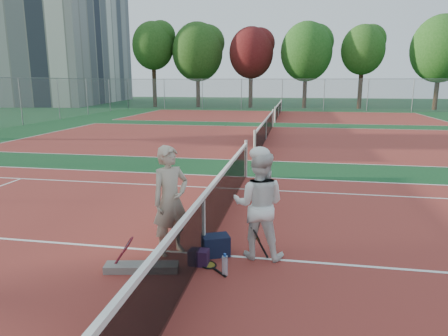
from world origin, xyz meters
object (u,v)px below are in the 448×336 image
at_px(apartment_block, 70,44).
at_px(sports_bag_navy, 216,245).
at_px(player_a, 170,201).
at_px(sports_bag_purple, 199,257).
at_px(net_main, 204,225).
at_px(water_bottle, 225,266).
at_px(racket_red, 128,254).
at_px(racket_black_held, 255,244).
at_px(racket_spare, 208,265).
at_px(player_b, 259,205).

xyz_separation_m(apartment_block, sports_bag_navy, (28.20, -43.99, -7.33)).
height_order(apartment_block, player_a, apartment_block).
bearing_deg(sports_bag_purple, sports_bag_navy, 63.99).
relative_size(net_main, sports_bag_navy, 25.67).
xyz_separation_m(net_main, water_bottle, (0.46, -0.65, -0.36)).
relative_size(sports_bag_navy, sports_bag_purple, 1.42).
height_order(apartment_block, sports_bag_navy, apartment_block).
distance_m(apartment_block, racket_red, 52.76).
bearing_deg(racket_red, sports_bag_purple, 4.79).
relative_size(sports_bag_purple, water_bottle, 1.00).
relative_size(net_main, player_a, 6.14).
bearing_deg(sports_bag_purple, racket_black_held, 21.57).
relative_size(racket_red, racket_spare, 0.86).
distance_m(net_main, player_b, 0.95).
xyz_separation_m(apartment_block, racket_black_held, (28.84, -44.05, -7.23)).
bearing_deg(player_b, racket_spare, 37.11).
relative_size(racket_red, racket_black_held, 0.95).
bearing_deg(racket_spare, player_a, 16.84).
bearing_deg(player_a, racket_black_held, -51.09).
xyz_separation_m(player_a, water_bottle, (1.00, -0.64, -0.74)).
bearing_deg(water_bottle, racket_spare, 139.31).
bearing_deg(water_bottle, sports_bag_purple, 149.29).
xyz_separation_m(player_b, sports_bag_navy, (-0.68, -0.09, -0.70)).
relative_size(net_main, water_bottle, 36.60).
bearing_deg(racket_spare, racket_red, 62.08).
xyz_separation_m(sports_bag_navy, sports_bag_purple, (-0.19, -0.39, -0.05)).
xyz_separation_m(racket_spare, water_bottle, (0.30, -0.26, 0.14)).
bearing_deg(player_b, net_main, 9.32).
xyz_separation_m(racket_red, sports_bag_purple, (0.99, 0.36, -0.14)).
bearing_deg(player_b, player_a, 7.41).
height_order(player_a, racket_red, player_a).
height_order(net_main, player_a, player_a).
distance_m(player_b, racket_red, 2.13).
distance_m(apartment_block, sports_bag_navy, 52.76).
height_order(player_b, racket_red, player_b).
height_order(player_a, racket_spare, player_a).
xyz_separation_m(sports_bag_purple, water_bottle, (0.46, -0.27, 0.03)).
bearing_deg(water_bottle, net_main, 125.39).
relative_size(player_a, racket_black_held, 3.28).
xyz_separation_m(apartment_block, racket_spare, (28.16, -44.39, -7.49)).
bearing_deg(racket_spare, water_bottle, -175.55).
relative_size(apartment_block, water_bottle, 73.33).
height_order(net_main, sports_bag_navy, net_main).
distance_m(apartment_block, sports_bag_purple, 52.99).
height_order(racket_black_held, water_bottle, racket_black_held).
bearing_deg(water_bottle, player_a, 147.54).
height_order(racket_red, water_bottle, racket_red).
bearing_deg(sports_bag_purple, apartment_block, 122.25).
bearing_deg(water_bottle, apartment_block, 122.52).
relative_size(racket_black_held, racket_spare, 0.91).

